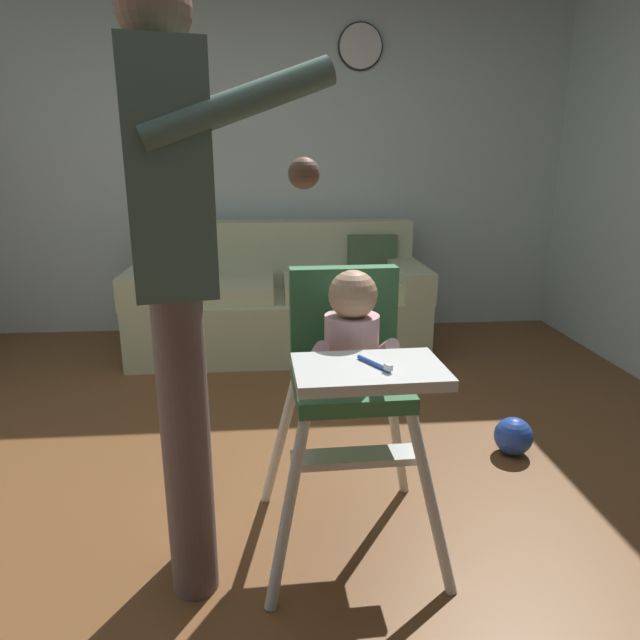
# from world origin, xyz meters

# --- Properties ---
(ground) EXTENTS (6.07, 6.41, 0.10)m
(ground) POSITION_xyz_m (0.00, 0.00, -0.05)
(ground) COLOR brown
(wall_far) EXTENTS (5.27, 0.06, 2.63)m
(wall_far) POSITION_xyz_m (0.00, 2.44, 1.31)
(wall_far) COLOR silver
(wall_far) RESTS_ON ground
(couch) EXTENTS (1.96, 0.86, 0.86)m
(couch) POSITION_xyz_m (0.07, 1.92, 0.33)
(couch) COLOR beige
(couch) RESTS_ON ground
(high_chair) EXTENTS (0.63, 0.74, 0.97)m
(high_chair) POSITION_xyz_m (0.27, -0.24, 0.68)
(high_chair) COLOR white
(high_chair) RESTS_ON ground
(adult_standing) EXTENTS (0.59, 0.50, 1.74)m
(adult_standing) POSITION_xyz_m (-0.24, -0.36, 0.99)
(adult_standing) COLOR #705C5A
(adult_standing) RESTS_ON ground
(toy_ball) EXTENTS (0.17, 0.17, 0.17)m
(toy_ball) POSITION_xyz_m (1.09, 0.30, 0.09)
(toy_ball) COLOR #284CB7
(toy_ball) RESTS_ON ground
(wall_clock) EXTENTS (0.32, 0.04, 0.32)m
(wall_clock) POSITION_xyz_m (0.68, 2.39, 2.05)
(wall_clock) COLOR white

